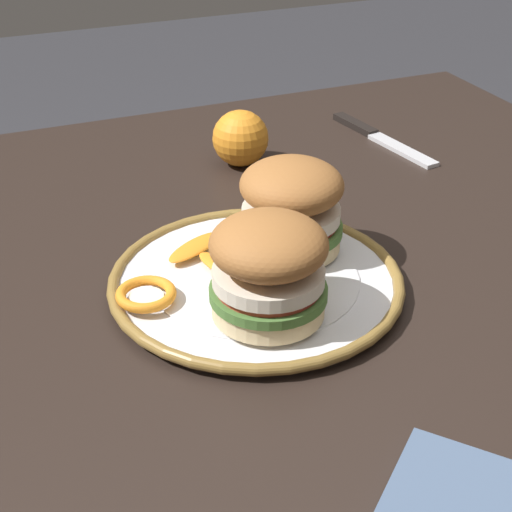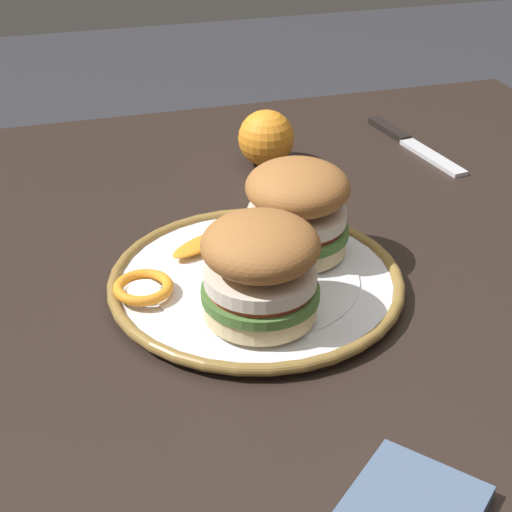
% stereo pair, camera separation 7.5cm
% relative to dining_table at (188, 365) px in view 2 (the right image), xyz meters
% --- Properties ---
extents(dining_table, '(1.36, 1.06, 0.76)m').
position_rel_dining_table_xyz_m(dining_table, '(0.00, 0.00, 0.00)').
color(dining_table, black).
rests_on(dining_table, ground).
extents(dinner_plate, '(0.30, 0.30, 0.02)m').
position_rel_dining_table_xyz_m(dinner_plate, '(-0.07, 0.01, 0.10)').
color(dinner_plate, white).
rests_on(dinner_plate, dining_table).
extents(sandwich_half_left, '(0.15, 0.15, 0.10)m').
position_rel_dining_table_xyz_m(sandwich_half_left, '(-0.13, -0.03, 0.16)').
color(sandwich_half_left, beige).
rests_on(sandwich_half_left, dinner_plate).
extents(sandwich_half_right, '(0.15, 0.15, 0.10)m').
position_rel_dining_table_xyz_m(sandwich_half_right, '(-0.06, 0.07, 0.16)').
color(sandwich_half_right, beige).
rests_on(sandwich_half_right, dinner_plate).
extents(orange_peel_curled, '(0.08, 0.08, 0.01)m').
position_rel_dining_table_xyz_m(orange_peel_curled, '(0.04, 0.01, 0.11)').
color(orange_peel_curled, orange).
rests_on(orange_peel_curled, dinner_plate).
extents(orange_peel_strip_long, '(0.08, 0.06, 0.01)m').
position_rel_dining_table_xyz_m(orange_peel_strip_long, '(-0.03, -0.06, 0.11)').
color(orange_peel_strip_long, orange).
rests_on(orange_peel_strip_long, dinner_plate).
extents(orange_peel_strip_short, '(0.05, 0.08, 0.01)m').
position_rel_dining_table_xyz_m(orange_peel_strip_short, '(-0.05, -0.02, 0.11)').
color(orange_peel_strip_short, orange).
rests_on(orange_peel_strip_short, dinner_plate).
extents(whole_orange, '(0.08, 0.08, 0.08)m').
position_rel_dining_table_xyz_m(whole_orange, '(-0.18, -0.29, 0.13)').
color(whole_orange, orange).
rests_on(whole_orange, dining_table).
extents(table_knife, '(0.05, 0.22, 0.01)m').
position_rel_dining_table_xyz_m(table_knife, '(-0.40, -0.30, 0.09)').
color(table_knife, silver).
rests_on(table_knife, dining_table).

